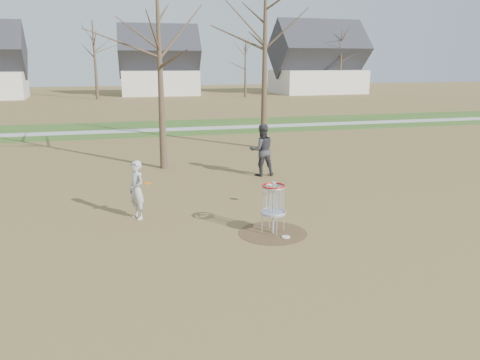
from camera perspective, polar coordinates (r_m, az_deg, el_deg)
The scene contains 11 objects.
ground at distance 12.37m, azimuth 4.02°, elevation -6.46°, with size 160.00×160.00×0.00m, color brown.
green_band at distance 32.46m, azimuth -7.87°, elevation 6.38°, with size 160.00×8.00×0.01m, color #2D5119.
footpath at distance 31.48m, azimuth -7.65°, elevation 6.17°, with size 160.00×1.50×0.01m, color #9E9E99.
dirt_circle at distance 12.36m, azimuth 4.02°, elevation -6.44°, with size 1.80×1.80×0.01m, color #47331E.
player_standing at distance 13.54m, azimuth -12.48°, elevation -1.19°, with size 0.61×0.40×1.68m, color #ADADAD.
player_throwing at distance 18.29m, azimuth 2.68°, elevation 3.67°, with size 0.99×0.77×2.03m, color #323136.
disc_grounded at distance 12.07m, azimuth 5.60°, elevation -6.92°, with size 0.22×0.22×0.02m, color silver.
discs_in_play at distance 13.76m, azimuth -3.21°, elevation -0.48°, with size 3.89×0.56×0.41m.
disc_golf_basket at distance 12.07m, azimuth 4.09°, elevation -2.40°, with size 0.64×0.64×1.35m.
bare_trees at distance 47.07m, azimuth -8.12°, elevation 15.29°, with size 52.62×44.98×9.00m.
houses_row at distance 64.02m, azimuth -7.54°, elevation 13.36°, with size 56.51×10.01×7.26m.
Camera 1 is at (-3.73, -10.95, 4.36)m, focal length 35.00 mm.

